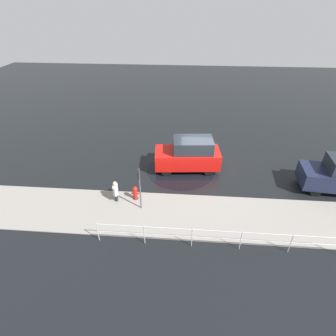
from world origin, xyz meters
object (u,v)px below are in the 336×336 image
pedestrian (116,190)px  sign_post (140,184)px  fire_hydrant (135,193)px  moving_hatchback (189,155)px

pedestrian → sign_post: size_ratio=0.51×
sign_post → pedestrian: bearing=-20.6°
fire_hydrant → moving_hatchback: bearing=-130.8°
sign_post → moving_hatchback: bearing=-120.8°
fire_hydrant → sign_post: (-0.42, 0.71, 1.18)m
moving_hatchback → fire_hydrant: size_ratio=5.03×
fire_hydrant → sign_post: 1.44m
sign_post → fire_hydrant: bearing=-59.4°
pedestrian → moving_hatchback: bearing=-137.8°
moving_hatchback → sign_post: bearing=59.2°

